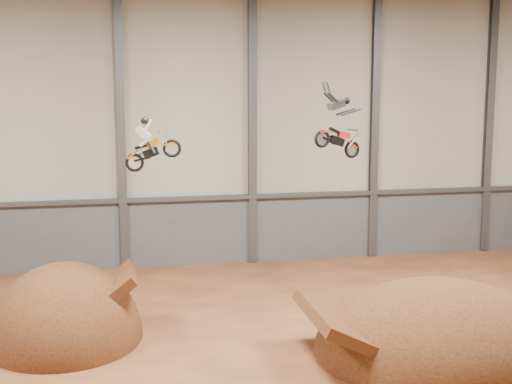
# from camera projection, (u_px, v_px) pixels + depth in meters

# --- Properties ---
(floor) EXTENTS (40.00, 40.00, 0.00)m
(floor) POSITION_uv_depth(u_px,v_px,m) (238.00, 382.00, 22.94)
(floor) COLOR #552916
(floor) RESTS_ON ground
(back_wall) EXTENTS (40.00, 0.10, 14.00)m
(back_wall) POSITION_uv_depth(u_px,v_px,m) (187.00, 131.00, 36.35)
(back_wall) COLOR #AAA696
(back_wall) RESTS_ON ground
(lower_band_back) EXTENTS (39.80, 0.18, 3.50)m
(lower_band_back) POSITION_uv_depth(u_px,v_px,m) (189.00, 232.00, 37.09)
(lower_band_back) COLOR #505257
(lower_band_back) RESTS_ON ground
(steel_rail) EXTENTS (39.80, 0.35, 0.20)m
(steel_rail) POSITION_uv_depth(u_px,v_px,m) (189.00, 198.00, 36.66)
(steel_rail) COLOR #47494F
(steel_rail) RESTS_ON lower_band_back
(steel_column_2) EXTENTS (0.40, 0.36, 13.90)m
(steel_column_2) POSITION_uv_depth(u_px,v_px,m) (121.00, 132.00, 35.51)
(steel_column_2) COLOR #47494F
(steel_column_2) RESTS_ON ground
(steel_column_3) EXTENTS (0.40, 0.36, 13.90)m
(steel_column_3) POSITION_uv_depth(u_px,v_px,m) (252.00, 130.00, 36.80)
(steel_column_3) COLOR #47494F
(steel_column_3) RESTS_ON ground
(steel_column_4) EXTENTS (0.40, 0.36, 13.90)m
(steel_column_4) POSITION_uv_depth(u_px,v_px,m) (374.00, 129.00, 38.09)
(steel_column_4) COLOR #47494F
(steel_column_4) RESTS_ON ground
(steel_column_5) EXTENTS (0.40, 0.36, 13.90)m
(steel_column_5) POSITION_uv_depth(u_px,v_px,m) (489.00, 127.00, 39.38)
(steel_column_5) COLOR #47494F
(steel_column_5) RESTS_ON ground
(takeoff_ramp) EXTENTS (5.75, 6.63, 5.75)m
(takeoff_ramp) POSITION_uv_depth(u_px,v_px,m) (66.00, 339.00, 26.76)
(takeoff_ramp) COLOR #371B0D
(takeoff_ramp) RESTS_ON ground
(landing_ramp) EXTENTS (9.00, 7.96, 5.19)m
(landing_ramp) POSITION_uv_depth(u_px,v_px,m) (438.00, 353.00, 25.36)
(landing_ramp) COLOR #371B0D
(landing_ramp) RESTS_ON ground
(fmx_rider_a) EXTENTS (2.62, 0.95, 2.46)m
(fmx_rider_a) POSITION_uv_depth(u_px,v_px,m) (156.00, 138.00, 25.25)
(fmx_rider_a) COLOR #D16103
(fmx_rider_b) EXTENTS (3.45, 1.67, 3.12)m
(fmx_rider_b) POSITION_uv_depth(u_px,v_px,m) (335.00, 121.00, 26.57)
(fmx_rider_b) COLOR red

